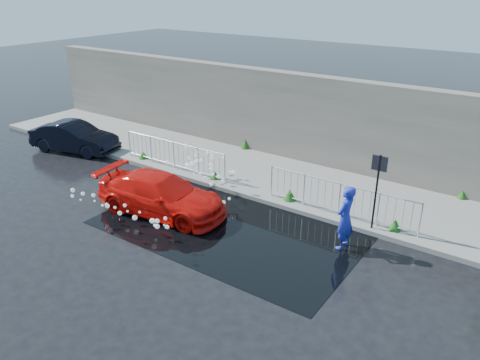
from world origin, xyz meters
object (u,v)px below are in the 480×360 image
object	(u,v)px
sign_post	(377,180)
dark_car	(74,137)
person	(345,218)
red_car	(161,195)

from	to	relation	value
sign_post	dark_car	xyz separation A→B (m)	(-13.41, -0.50, -1.07)
sign_post	person	distance (m)	1.56
sign_post	dark_car	distance (m)	13.46
dark_car	person	size ratio (longest dim) A/B	2.08
sign_post	red_car	bearing A→B (deg)	-156.53
red_car	person	size ratio (longest dim) A/B	2.34
red_car	sign_post	bearing A→B (deg)	-73.57
person	red_car	bearing A→B (deg)	-73.09
dark_car	person	world-z (taller)	person
sign_post	red_car	world-z (taller)	sign_post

